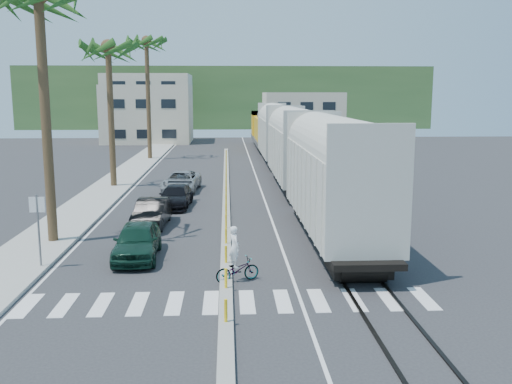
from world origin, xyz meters
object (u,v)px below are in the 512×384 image
street_sign (38,220)px  car_lead (137,241)px  cyclist (237,264)px  car_second (152,213)px

street_sign → car_lead: bearing=20.4°
street_sign → car_lead: 4.01m
car_lead → cyclist: size_ratio=2.14×
car_second → street_sign: bearing=-112.6°
street_sign → car_lead: (3.58, 1.33, -1.21)m
street_sign → car_second: street_sign is taller
car_lead → car_second: (-0.13, 5.85, -0.04)m
street_sign → car_second: size_ratio=0.68×
street_sign → car_lead: size_ratio=0.67×
street_sign → cyclist: bearing=-13.7°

